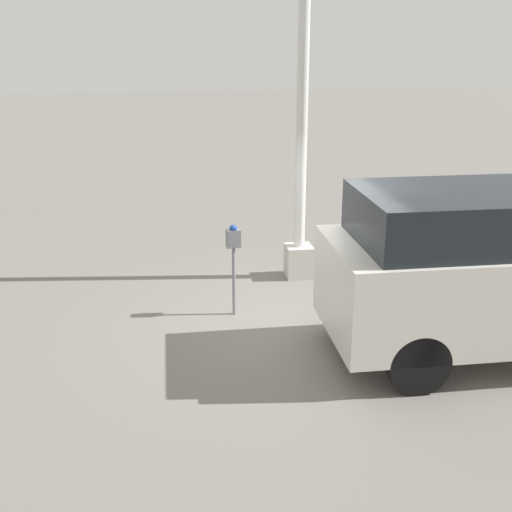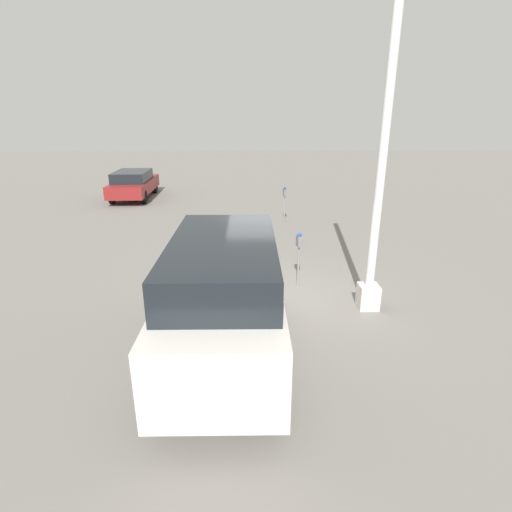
# 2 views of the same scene
# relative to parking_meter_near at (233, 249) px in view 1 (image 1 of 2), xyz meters

# --- Properties ---
(ground_plane) EXTENTS (80.00, 80.00, 0.00)m
(ground_plane) POSITION_rel_parking_meter_near_xyz_m (0.79, -0.44, -1.02)
(ground_plane) COLOR slate
(parking_meter_near) EXTENTS (0.22, 0.14, 1.39)m
(parking_meter_near) POSITION_rel_parking_meter_near_xyz_m (0.00, 0.00, 0.00)
(parking_meter_near) COLOR gray
(parking_meter_near) RESTS_ON ground
(lamp_post) EXTENTS (0.44, 0.44, 6.69)m
(lamp_post) POSITION_rel_parking_meter_near_xyz_m (1.28, 1.42, 1.45)
(lamp_post) COLOR beige
(lamp_post) RESTS_ON ground
(parked_van) EXTENTS (4.42, 1.91, 2.18)m
(parked_van) POSITION_rel_parking_meter_near_xyz_m (3.19, -1.68, 0.16)
(parked_van) COLOR beige
(parked_van) RESTS_ON ground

